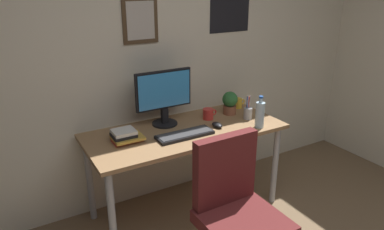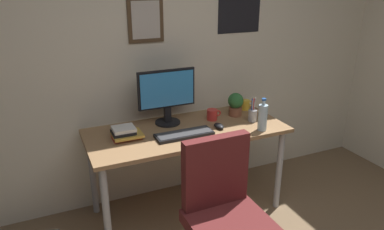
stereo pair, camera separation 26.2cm
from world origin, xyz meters
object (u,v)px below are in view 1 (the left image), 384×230
Objects in this scene: computer_mouse at (217,125)px; potted_plant at (230,102)px; coffee_mug_near at (208,114)px; coffee_mug_far at (238,103)px; office_chair at (236,207)px; water_bottle at (260,114)px; monitor at (164,95)px; book_stack_left at (126,136)px; pen_cup at (248,113)px; keyboard at (185,134)px.

potted_plant reaches higher than computer_mouse.
coffee_mug_near reaches higher than coffee_mug_far.
office_chair reaches higher than potted_plant.
coffee_mug_near is at bearing -165.19° from coffee_mug_far.
water_bottle reaches higher than office_chair.
monitor is 2.16× the size of book_stack_left.
monitor is 2.36× the size of potted_plant.
pen_cup is at bearing 79.81° from water_bottle.
coffee_mug_near is 0.39m from coffee_mug_far.
coffee_mug_far is at bearing 23.18° from keyboard.
water_bottle is at bearing 41.35° from office_chair.
water_bottle is at bearing -85.35° from potted_plant.
coffee_mug_near is (-0.25, 0.34, -0.06)m from water_bottle.
book_stack_left is at bearing -158.41° from monitor.
keyboard is at bearing -84.61° from monitor.
book_stack_left is at bearing -174.41° from coffee_mug_near.
pen_cup is (-0.10, -0.26, 0.01)m from coffee_mug_far.
computer_mouse is at bearing 64.93° from office_chair.
water_bottle is at bearing -106.27° from coffee_mug_far.
book_stack_left is at bearing 164.70° from water_bottle.
computer_mouse is (0.33, -0.26, -0.22)m from monitor.
coffee_mug_far is (0.71, 0.31, 0.03)m from keyboard.
office_chair is 8.48× the size of coffee_mug_far.
monitor is at bearing 167.92° from coffee_mug_near.
monitor is at bearing 95.39° from keyboard.
coffee_mug_far is 0.53× the size of book_stack_left.
computer_mouse is 0.34m from water_bottle.
coffee_mug_near is at bearing 79.38° from computer_mouse.
keyboard is 0.39m from coffee_mug_near.
monitor reaches higher than pen_cup.
computer_mouse reaches higher than keyboard.
office_chair is 0.71m from keyboard.
computer_mouse is 0.89× the size of coffee_mug_near.
office_chair reaches higher than computer_mouse.
coffee_mug_near is (0.36, 0.88, 0.24)m from office_chair.
office_chair is 1.25m from coffee_mug_far.
monitor reaches higher than office_chair.
water_bottle is at bearing -100.19° from pen_cup.
book_stack_left reaches higher than computer_mouse.
office_chair is 2.21× the size of keyboard.
monitor is at bearing 89.96° from office_chair.
book_stack_left is at bearing 175.19° from pen_cup.
office_chair is 0.92m from book_stack_left.
monitor is 0.75m from water_bottle.
potted_plant is (0.58, -0.07, -0.13)m from monitor.
computer_mouse is 0.44× the size of water_bottle.
office_chair is 7.66× the size of coffee_mug_near.
keyboard is 0.61m from water_bottle.
water_bottle is at bearing -29.74° from computer_mouse.
water_bottle is 1.29× the size of potted_plant.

